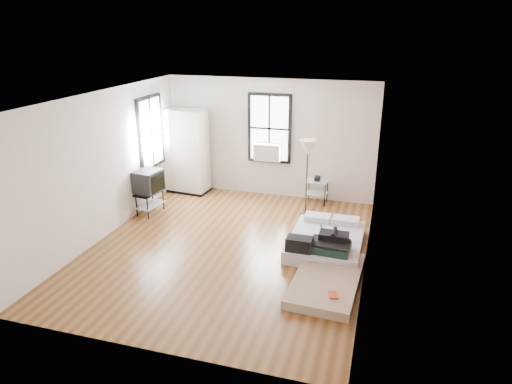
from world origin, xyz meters
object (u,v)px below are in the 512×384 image
(wardrobe, at_px, (187,152))
(tv_stand, at_px, (149,183))
(mattress_main, at_px, (326,240))
(side_table, at_px, (317,185))
(floor_lamp, at_px, (308,151))
(mattress_bare, at_px, (328,272))

(wardrobe, distance_m, tv_stand, 1.60)
(mattress_main, relative_size, wardrobe, 0.87)
(mattress_main, relative_size, side_table, 2.71)
(side_table, distance_m, floor_lamp, 1.31)
(mattress_main, height_order, mattress_bare, mattress_main)
(wardrobe, xyz_separation_m, tv_stand, (-0.21, -1.55, -0.32))
(mattress_main, distance_m, floor_lamp, 2.02)
(mattress_main, height_order, wardrobe, wardrobe)
(wardrobe, bearing_deg, side_table, 6.52)
(mattress_main, distance_m, side_table, 2.31)
(floor_lamp, bearing_deg, mattress_main, -65.59)
(mattress_bare, xyz_separation_m, wardrobe, (-3.94, 3.24, 0.90))
(floor_lamp, bearing_deg, side_table, 82.28)
(mattress_bare, bearing_deg, tv_stand, 160.94)
(mattress_main, relative_size, mattress_bare, 0.92)
(mattress_main, height_order, floor_lamp, floor_lamp)
(side_table, bearing_deg, mattress_bare, -77.73)
(tv_stand, bearing_deg, side_table, 32.54)
(mattress_main, bearing_deg, floor_lamp, 114.78)
(mattress_bare, distance_m, tv_stand, 4.52)
(side_table, bearing_deg, floor_lamp, -97.72)
(mattress_main, height_order, tv_stand, tv_stand)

